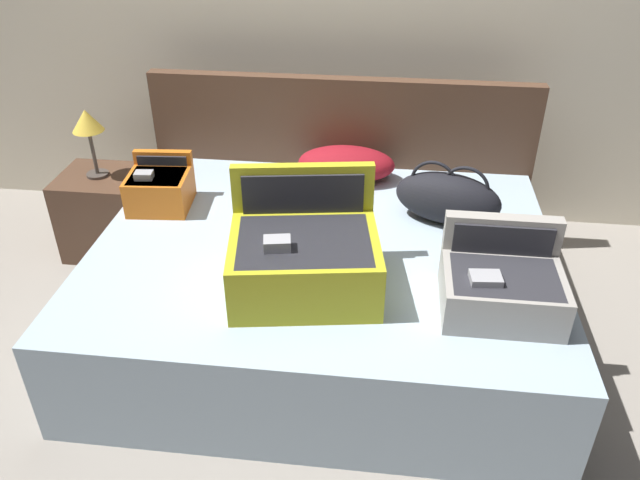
{
  "coord_description": "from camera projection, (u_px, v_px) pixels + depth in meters",
  "views": [
    {
      "loc": [
        0.27,
        -1.97,
        2.02
      ],
      "look_at": [
        0.0,
        0.28,
        0.59
      ],
      "focal_mm": 35.3,
      "sensor_mm": 36.0,
      "label": 1
    }
  ],
  "objects": [
    {
      "name": "bed",
      "position": [
        323.0,
        288.0,
        2.97
      ],
      "size": [
        2.07,
        1.64,
        0.49
      ],
      "primitive_type": "cube",
      "color": "#99ADBC",
      "rests_on": "ground"
    },
    {
      "name": "duffel_bag",
      "position": [
        448.0,
        198.0,
        2.95
      ],
      "size": [
        0.54,
        0.35,
        0.3
      ],
      "rotation": [
        0.0,
        0.0,
        -0.28
      ],
      "color": "black",
      "rests_on": "bed"
    },
    {
      "name": "nightstand",
      "position": [
        106.0,
        213.0,
        3.58
      ],
      "size": [
        0.44,
        0.4,
        0.47
      ],
      "primitive_type": "cube",
      "color": "#4C3323",
      "rests_on": "ground"
    },
    {
      "name": "headboard",
      "position": [
        340.0,
        163.0,
        3.56
      ],
      "size": [
        2.11,
        0.08,
        0.98
      ],
      "primitive_type": "cube",
      "color": "#4C3323",
      "rests_on": "ground"
    },
    {
      "name": "pillow_near_headboard",
      "position": [
        278.0,
        217.0,
        2.9
      ],
      "size": [
        0.41,
        0.29,
        0.14
      ],
      "primitive_type": "ellipsoid",
      "rotation": [
        0.0,
        0.0,
        0.14
      ],
      "color": "gold",
      "rests_on": "bed"
    },
    {
      "name": "hard_case_medium",
      "position": [
        502.0,
        284.0,
        2.4
      ],
      "size": [
        0.45,
        0.38,
        0.32
      ],
      "rotation": [
        0.0,
        0.0,
        -0.0
      ],
      "color": "gray",
      "rests_on": "bed"
    },
    {
      "name": "ground_plane",
      "position": [
        313.0,
        386.0,
        2.76
      ],
      "size": [
        12.0,
        12.0,
        0.0
      ],
      "primitive_type": "plane",
      "color": "gray"
    },
    {
      "name": "hard_case_large",
      "position": [
        304.0,
        257.0,
        2.49
      ],
      "size": [
        0.65,
        0.57,
        0.44
      ],
      "rotation": [
        0.0,
        0.0,
        0.16
      ],
      "color": "gold",
      "rests_on": "bed"
    },
    {
      "name": "table_lamp",
      "position": [
        87.0,
        125.0,
        3.3
      ],
      "size": [
        0.16,
        0.16,
        0.38
      ],
      "color": "#3F3833",
      "rests_on": "nightstand"
    },
    {
      "name": "hard_case_small",
      "position": [
        160.0,
        188.0,
        3.09
      ],
      "size": [
        0.31,
        0.3,
        0.24
      ],
      "rotation": [
        0.0,
        0.0,
        0.08
      ],
      "color": "#D16619",
      "rests_on": "bed"
    },
    {
      "name": "pillow_center_head",
      "position": [
        346.0,
        164.0,
        3.34
      ],
      "size": [
        0.52,
        0.27,
        0.18
      ],
      "primitive_type": "ellipsoid",
      "rotation": [
        0.0,
        0.0,
        0.0
      ],
      "color": "maroon",
      "rests_on": "bed"
    }
  ]
}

